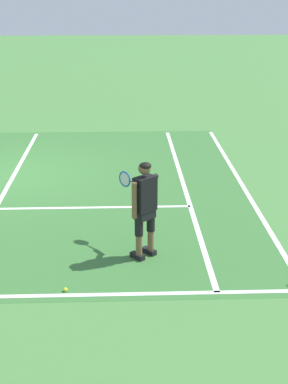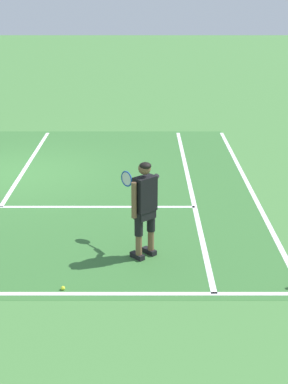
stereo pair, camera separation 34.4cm
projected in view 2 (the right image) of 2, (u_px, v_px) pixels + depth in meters
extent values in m
plane|color=#477F3D|center=(21.00, 173.00, 14.43)|extent=(80.00, 80.00, 0.00)
cube|color=#387033|center=(13.00, 185.00, 13.56)|extent=(10.98, 10.44, 0.00)
cube|color=white|center=(0.00, 207.00, 12.27)|extent=(8.23, 0.10, 0.01)
cube|color=white|center=(28.00, 163.00, 15.28)|extent=(0.10, 6.40, 0.01)
cube|color=white|center=(189.00, 185.00, 13.57)|extent=(0.10, 10.04, 0.01)
cube|color=white|center=(248.00, 185.00, 13.57)|extent=(0.10, 10.04, 0.01)
cube|color=black|center=(136.00, 256.00, 9.98)|extent=(0.27, 0.28, 0.09)
cube|color=black|center=(148.00, 251.00, 10.15)|extent=(0.27, 0.28, 0.09)
cylinder|color=brown|center=(138.00, 245.00, 9.87)|extent=(0.11, 0.11, 0.36)
cylinder|color=black|center=(138.00, 224.00, 9.74)|extent=(0.14, 0.14, 0.41)
cylinder|color=brown|center=(150.00, 240.00, 10.05)|extent=(0.11, 0.11, 0.36)
cylinder|color=black|center=(150.00, 220.00, 9.92)|extent=(0.14, 0.14, 0.41)
cube|color=black|center=(144.00, 213.00, 9.77)|extent=(0.39, 0.38, 0.20)
cube|color=black|center=(144.00, 194.00, 9.66)|extent=(0.43, 0.42, 0.60)
cylinder|color=brown|center=(133.00, 200.00, 9.52)|extent=(0.09, 0.09, 0.62)
cylinder|color=black|center=(152.00, 181.00, 9.83)|extent=(0.24, 0.26, 0.29)
cylinder|color=brown|center=(146.00, 185.00, 10.05)|extent=(0.25, 0.27, 0.14)
sphere|color=brown|center=(144.00, 168.00, 9.51)|extent=(0.21, 0.21, 0.21)
ellipsoid|color=black|center=(144.00, 166.00, 9.48)|extent=(0.28, 0.28, 0.12)
cylinder|color=#232326|center=(138.00, 183.00, 10.23)|extent=(0.16, 0.17, 0.03)
cylinder|color=#1E479E|center=(132.00, 181.00, 10.33)|extent=(0.08, 0.09, 0.02)
torus|color=#1E479E|center=(126.00, 179.00, 10.46)|extent=(0.22, 0.24, 0.30)
cylinder|color=silver|center=(126.00, 179.00, 10.46)|extent=(0.17, 0.19, 0.25)
sphere|color=#CCE02D|center=(62.00, 288.00, 8.95)|extent=(0.07, 0.07, 0.07)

